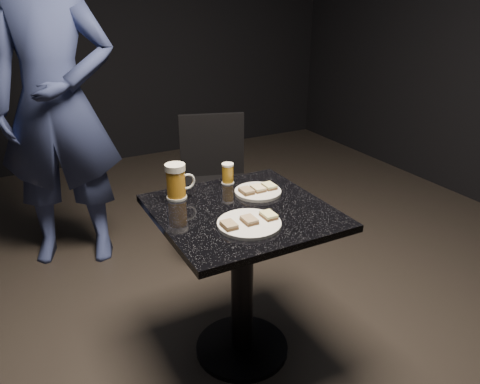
# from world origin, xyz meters

# --- Properties ---
(floor) EXTENTS (6.00, 6.00, 0.00)m
(floor) POSITION_xyz_m (0.00, 0.00, 0.00)
(floor) COLOR black
(floor) RESTS_ON ground
(plate_large) EXTENTS (0.25, 0.25, 0.01)m
(plate_large) POSITION_xyz_m (-0.05, -0.14, 0.76)
(plate_large) COLOR white
(plate_large) RESTS_ON table
(plate_small) EXTENTS (0.21, 0.21, 0.01)m
(plate_small) POSITION_xyz_m (0.14, 0.11, 0.76)
(plate_small) COLOR silver
(plate_small) RESTS_ON table
(patron) EXTENTS (0.83, 0.69, 1.96)m
(patron) POSITION_xyz_m (-0.52, 1.29, 0.98)
(patron) COLOR navy
(patron) RESTS_ON floor
(table) EXTENTS (0.70, 0.70, 0.75)m
(table) POSITION_xyz_m (0.00, 0.00, 0.51)
(table) COLOR black
(table) RESTS_ON floor
(beer_mug) EXTENTS (0.13, 0.09, 0.16)m
(beer_mug) POSITION_xyz_m (-0.20, 0.23, 0.83)
(beer_mug) COLOR silver
(beer_mug) RESTS_ON table
(beer_tumbler) EXTENTS (0.06, 0.06, 0.10)m
(beer_tumbler) POSITION_xyz_m (0.07, 0.28, 0.80)
(beer_tumbler) COLOR silver
(beer_tumbler) RESTS_ON table
(chair) EXTENTS (0.52, 0.52, 0.88)m
(chair) POSITION_xyz_m (0.31, 0.95, 0.50)
(chair) COLOR black
(chair) RESTS_ON floor
(canapes_on_plate_large) EXTENTS (0.23, 0.07, 0.02)m
(canapes_on_plate_large) POSITION_xyz_m (-0.05, -0.14, 0.77)
(canapes_on_plate_large) COLOR #4C3521
(canapes_on_plate_large) RESTS_ON plate_large
(canapes_on_plate_small) EXTENTS (0.17, 0.07, 0.02)m
(canapes_on_plate_small) POSITION_xyz_m (0.14, 0.11, 0.77)
(canapes_on_plate_small) COLOR #4C3521
(canapes_on_plate_small) RESTS_ON plate_small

